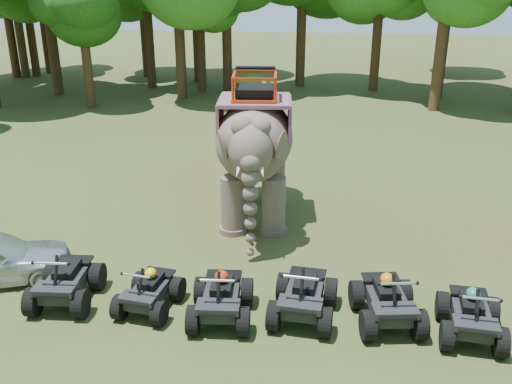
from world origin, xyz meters
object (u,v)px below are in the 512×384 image
atv_3 (304,289)px  atv_0 (65,275)px  atv_1 (149,286)px  atv_5 (472,309)px  atv_2 (221,292)px  atv_4 (388,295)px  elephant (255,147)px

atv_3 → atv_0: bearing=-174.4°
atv_0 → atv_1: (2.00, -0.08, -0.09)m
atv_5 → atv_2: bearing=-174.8°
atv_4 → atv_1: bearing=172.4°
atv_0 → atv_2: size_ratio=1.01×
atv_4 → atv_5: 1.73m
elephant → atv_4: (3.55, -5.24, -1.57)m
atv_1 → atv_2: 1.69m
elephant → atv_3: (1.74, -5.26, -1.56)m
atv_0 → atv_5: 9.00m
atv_2 → atv_5: size_ratio=1.04×
elephant → atv_0: (-3.74, -5.29, -1.57)m
atv_3 → atv_5: (3.51, -0.28, -0.04)m
atv_1 → atv_0: bearing=-174.1°
atv_3 → atv_5: size_ratio=1.06×
atv_4 → atv_3: bearing=171.5°
elephant → atv_2: 5.76m
atv_0 → atv_3: atv_3 is taller
atv_2 → atv_3: atv_3 is taller
atv_5 → atv_1: bearing=-176.1°
atv_2 → atv_3: (1.80, 0.28, 0.02)m
atv_0 → atv_2: 3.69m
atv_1 → atv_4: 5.29m
elephant → atv_4: elephant is taller
atv_0 → atv_5: (8.99, -0.25, -0.03)m
elephant → atv_2: (-0.06, -5.54, -1.58)m
atv_4 → atv_5: size_ratio=1.05×
atv_1 → atv_4: size_ratio=0.87×
atv_1 → atv_5: size_ratio=0.91×
atv_5 → atv_4: bearing=175.4°
atv_0 → elephant: bearing=51.2°
atv_2 → atv_5: 5.31m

